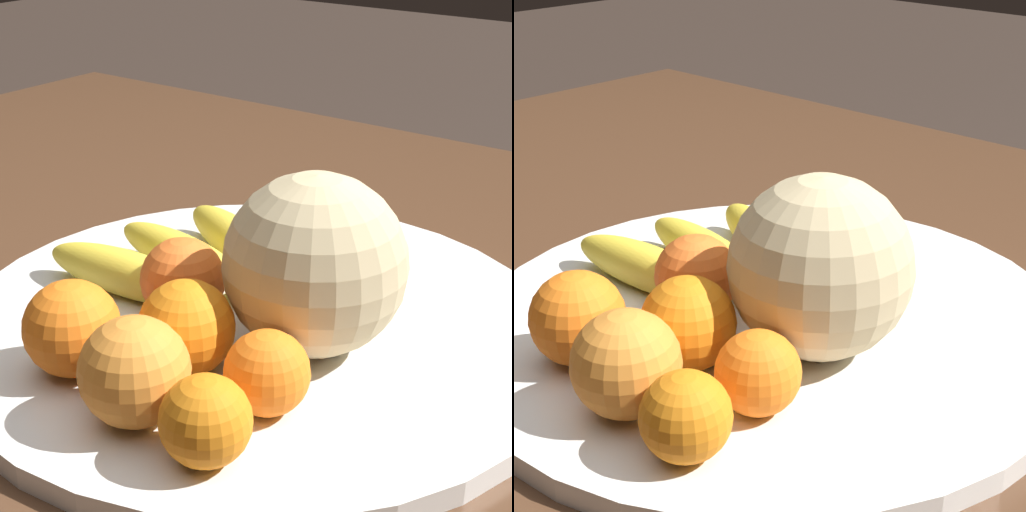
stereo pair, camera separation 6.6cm
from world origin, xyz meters
TOP-DOWN VIEW (x-y plane):
  - kitchen_table at (0.00, 0.00)m, footprint 1.55×1.07m
  - fruit_bowl at (-0.03, 0.05)m, footprint 0.48×0.48m
  - melon at (-0.09, 0.06)m, footprint 0.13×0.13m
  - banana_bunch at (0.05, 0.01)m, footprint 0.21×0.25m
  - orange_front_left at (0.02, 0.19)m, footprint 0.07×0.07m
  - orange_front_right at (-0.11, 0.15)m, footprint 0.06×0.06m
  - orange_mid_center at (0.01, 0.09)m, footprint 0.07×0.07m
  - orange_back_left at (-0.04, 0.15)m, footprint 0.07×0.07m
  - orange_back_right at (-0.11, 0.21)m, footprint 0.06×0.06m
  - orange_top_small at (-0.05, 0.21)m, footprint 0.07×0.07m

SIDE VIEW (x-z plane):
  - kitchen_table at x=0.00m, z-range 0.29..1.05m
  - fruit_bowl at x=-0.03m, z-range 0.76..0.78m
  - banana_bunch at x=0.05m, z-range 0.78..0.82m
  - orange_back_right at x=-0.11m, z-range 0.78..0.83m
  - orange_front_right at x=-0.11m, z-range 0.78..0.83m
  - orange_mid_center at x=0.01m, z-range 0.78..0.84m
  - orange_back_left at x=-0.04m, z-range 0.78..0.84m
  - orange_front_left at x=0.02m, z-range 0.78..0.85m
  - orange_top_small at x=-0.05m, z-range 0.78..0.85m
  - melon at x=-0.09m, z-range 0.78..0.91m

